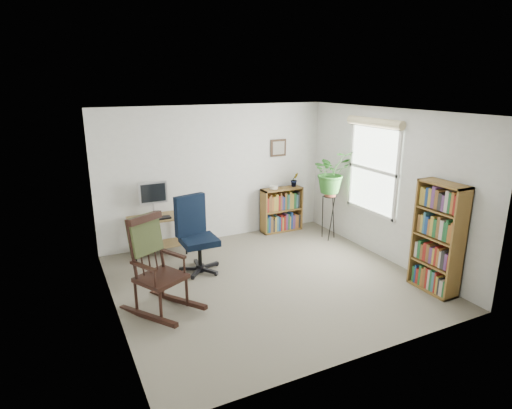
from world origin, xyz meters
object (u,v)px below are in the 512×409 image
rocking_chair (160,265)px  desk (158,236)px  low_bookshelf (282,210)px  office_chair (199,235)px  tall_bookshelf (438,238)px

rocking_chair → desk: bearing=50.0°
rocking_chair → low_bookshelf: (2.81, 1.97, -0.20)m
desk → office_chair: (0.40, -0.95, 0.26)m
desk → rocking_chair: 1.92m
desk → office_chair: office_chair is taller
office_chair → rocking_chair: size_ratio=0.94×
desk → tall_bookshelf: bearing=-43.5°
rocking_chair → tall_bookshelf: tall_bookshelf is taller
desk → low_bookshelf: (2.41, 0.12, 0.10)m
office_chair → desk: bearing=99.6°
tall_bookshelf → office_chair: bearing=143.6°
rocking_chair → low_bookshelf: size_ratio=1.48×
office_chair → low_bookshelf: 2.28m
office_chair → rocking_chair: 1.21m
desk → office_chair: 1.07m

